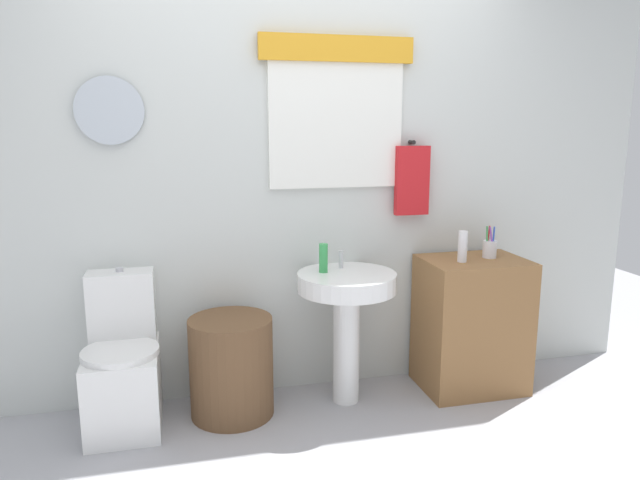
# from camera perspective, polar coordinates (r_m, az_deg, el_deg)

# --- Properties ---
(back_wall) EXTENTS (4.40, 0.18, 2.60)m
(back_wall) POSITION_cam_1_polar(r_m,az_deg,el_deg) (3.34, -2.72, 7.07)
(back_wall) COLOR silver
(back_wall) RESTS_ON ground_plane
(toilet) EXTENTS (0.38, 0.51, 0.81)m
(toilet) POSITION_cam_1_polar(r_m,az_deg,el_deg) (3.26, -18.68, -11.77)
(toilet) COLOR white
(toilet) RESTS_ON ground_plane
(laundry_hamper) EXTENTS (0.45, 0.45, 0.54)m
(laundry_hamper) POSITION_cam_1_polar(r_m,az_deg,el_deg) (3.24, -8.66, -12.15)
(laundry_hamper) COLOR brown
(laundry_hamper) RESTS_ON ground_plane
(pedestal_sink) EXTENTS (0.55, 0.55, 0.75)m
(pedestal_sink) POSITION_cam_1_polar(r_m,az_deg,el_deg) (3.24, 2.62, -6.21)
(pedestal_sink) COLOR white
(pedestal_sink) RESTS_ON ground_plane
(faucet) EXTENTS (0.03, 0.03, 0.10)m
(faucet) POSITION_cam_1_polar(r_m,az_deg,el_deg) (3.30, 2.06, -1.91)
(faucet) COLOR silver
(faucet) RESTS_ON pedestal_sink
(wooden_cabinet) EXTENTS (0.59, 0.44, 0.78)m
(wooden_cabinet) POSITION_cam_1_polar(r_m,az_deg,el_deg) (3.59, 14.60, -7.95)
(wooden_cabinet) COLOR olive
(wooden_cabinet) RESTS_ON ground_plane
(soap_bottle) EXTENTS (0.05, 0.05, 0.16)m
(soap_bottle) POSITION_cam_1_polar(r_m,az_deg,el_deg) (3.19, 0.34, -1.77)
(soap_bottle) COLOR green
(soap_bottle) RESTS_ON pedestal_sink
(lotion_bottle) EXTENTS (0.05, 0.05, 0.18)m
(lotion_bottle) POSITION_cam_1_polar(r_m,az_deg,el_deg) (3.38, 13.78, -0.62)
(lotion_bottle) COLOR white
(lotion_bottle) RESTS_ON wooden_cabinet
(toothbrush_cup) EXTENTS (0.08, 0.08, 0.19)m
(toothbrush_cup) POSITION_cam_1_polar(r_m,az_deg,el_deg) (3.54, 16.27, -0.79)
(toothbrush_cup) COLOR silver
(toothbrush_cup) RESTS_ON wooden_cabinet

